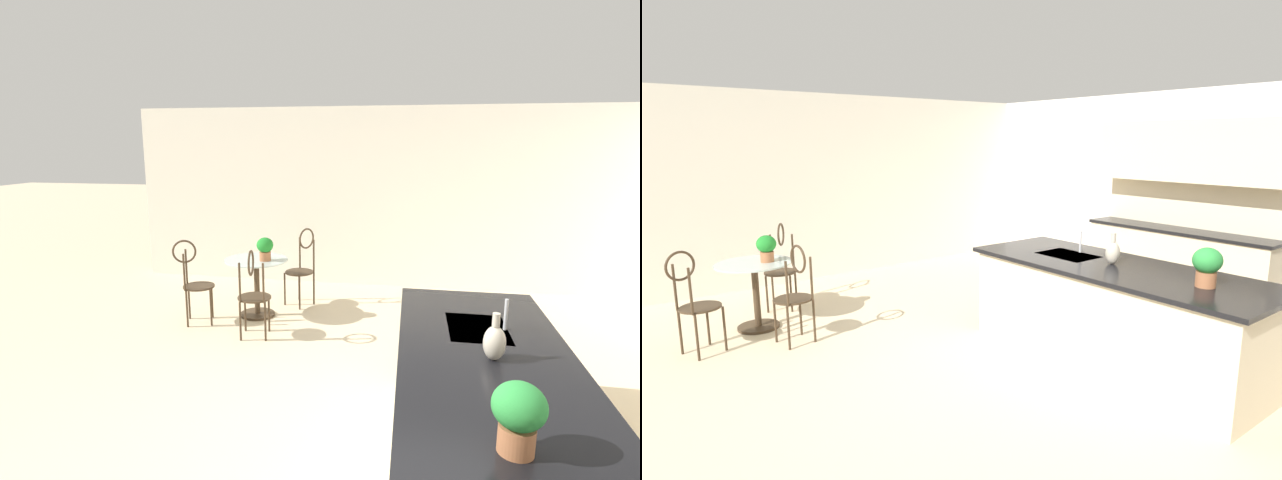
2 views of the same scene
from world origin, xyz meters
TOP-DOWN VIEW (x-y plane):
  - ground_plane at (0.00, 0.00)m, footprint 40.00×40.00m
  - wall_left_window at (-4.26, 0.00)m, footprint 0.12×7.80m
  - kitchen_island at (0.30, 0.85)m, footprint 2.80×1.06m
  - bistro_table at (-2.58, -1.52)m, footprint 0.80×0.80m
  - chair_near_window at (-1.88, -1.33)m, footprint 0.51×0.43m
  - chair_by_island at (-2.20, -2.19)m, footprint 0.49×0.52m
  - chair_toward_desk at (-3.14, -1.05)m, footprint 0.52×0.52m
  - sink_faucet at (-0.25, 1.03)m, footprint 0.02×0.02m
  - potted_plant_on_table at (-2.54, -1.38)m, footprint 0.21×0.21m
  - potted_plant_counter_far at (1.15, 0.83)m, footprint 0.22×0.22m
  - vase_on_counter at (0.25, 0.88)m, footprint 0.13×0.13m

SIDE VIEW (x-z plane):
  - ground_plane at x=0.00m, z-range 0.00..0.00m
  - bistro_table at x=-2.58m, z-range 0.08..0.82m
  - kitchen_island at x=0.30m, z-range 0.00..0.92m
  - chair_near_window at x=-1.88m, z-range 0.05..1.09m
  - chair_by_island at x=-2.20m, z-range 0.05..1.09m
  - chair_toward_desk at x=-3.14m, z-range 0.05..1.09m
  - potted_plant_on_table at x=-2.54m, z-range 0.76..1.05m
  - sink_faucet at x=-0.25m, z-range 0.92..1.14m
  - vase_on_counter at x=0.25m, z-range 0.89..1.17m
  - potted_plant_counter_far at x=1.15m, z-range 0.94..1.25m
  - wall_left_window at x=-4.26m, z-range 0.00..2.70m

